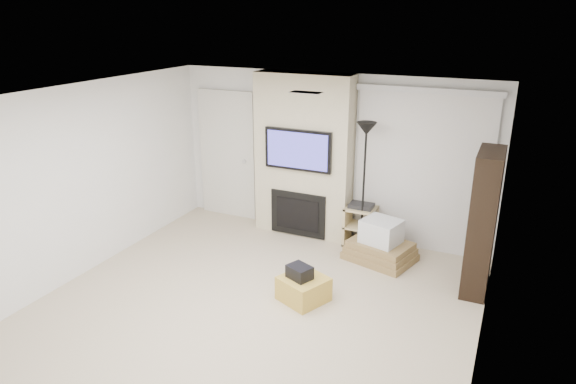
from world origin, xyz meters
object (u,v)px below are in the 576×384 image
at_px(ottoman, 304,289).
at_px(floor_lamp, 365,151).
at_px(box_stack, 380,245).
at_px(av_stand, 360,223).
at_px(bookshelf, 483,222).

relative_size(ottoman, floor_lamp, 0.26).
xyz_separation_m(ottoman, box_stack, (0.57, 1.44, 0.08)).
bearing_deg(ottoman, av_stand, 84.95).
distance_m(floor_lamp, box_stack, 1.34).
bearing_deg(bookshelf, floor_lamp, 163.17).
height_order(floor_lamp, av_stand, floor_lamp).
bearing_deg(box_stack, av_stand, 138.37).
bearing_deg(box_stack, floor_lamp, 145.31).
bearing_deg(av_stand, floor_lamp, -66.22).
distance_m(ottoman, box_stack, 1.55).
height_order(floor_lamp, bookshelf, floor_lamp).
xyz_separation_m(ottoman, floor_lamp, (0.21, 1.69, 1.35)).
distance_m(ottoman, av_stand, 1.82).
height_order(av_stand, box_stack, av_stand).
bearing_deg(floor_lamp, ottoman, -97.11).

